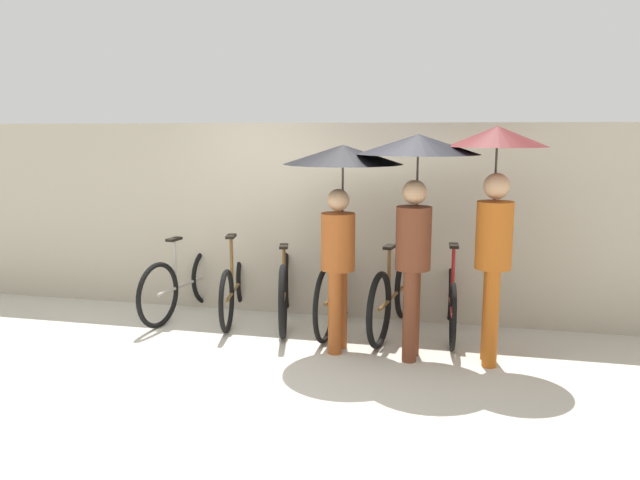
# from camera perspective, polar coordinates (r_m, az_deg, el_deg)

# --- Properties ---
(ground_plane) EXTENTS (30.00, 30.00, 0.00)m
(ground_plane) POSITION_cam_1_polar(r_m,az_deg,el_deg) (5.66, -4.11, -11.68)
(ground_plane) COLOR beige
(back_wall) EXTENTS (11.34, 0.12, 2.17)m
(back_wall) POSITION_cam_1_polar(r_m,az_deg,el_deg) (7.03, -0.05, 1.78)
(back_wall) COLOR #B2A893
(back_wall) RESTS_ON ground
(parked_bicycle_0) EXTENTS (0.46, 1.71, 1.02)m
(parked_bicycle_0) POSITION_cam_1_polar(r_m,az_deg,el_deg) (7.30, -12.22, -3.85)
(parked_bicycle_0) COLOR black
(parked_bicycle_0) RESTS_ON ground
(parked_bicycle_1) EXTENTS (0.50, 1.69, 1.06)m
(parked_bicycle_1) POSITION_cam_1_polar(r_m,az_deg,el_deg) (7.10, -7.75, -4.22)
(parked_bicycle_1) COLOR black
(parked_bicycle_1) RESTS_ON ground
(parked_bicycle_2) EXTENTS (0.59, 1.77, 0.97)m
(parked_bicycle_2) POSITION_cam_1_polar(r_m,az_deg,el_deg) (6.86, -3.23, -4.35)
(parked_bicycle_2) COLOR black
(parked_bicycle_2) RESTS_ON ground
(parked_bicycle_3) EXTENTS (0.44, 1.77, 1.09)m
(parked_bicycle_3) POSITION_cam_1_polar(r_m,az_deg,el_deg) (6.69, 1.62, -4.67)
(parked_bicycle_3) COLOR black
(parked_bicycle_3) RESTS_ON ground
(parked_bicycle_4) EXTENTS (0.45, 1.80, 1.00)m
(parked_bicycle_4) POSITION_cam_1_polar(r_m,az_deg,el_deg) (6.59, 6.70, -5.03)
(parked_bicycle_4) COLOR black
(parked_bicycle_4) RESTS_ON ground
(parked_bicycle_5) EXTENTS (0.44, 1.63, 1.04)m
(parked_bicycle_5) POSITION_cam_1_polar(r_m,az_deg,el_deg) (6.62, 11.90, -5.38)
(parked_bicycle_5) COLOR black
(parked_bicycle_5) RESTS_ON ground
(pedestrian_leading) EXTENTS (1.13, 1.13, 1.96)m
(pedestrian_leading) POSITION_cam_1_polar(r_m,az_deg,el_deg) (5.85, 1.98, 5.13)
(pedestrian_leading) COLOR #9E4C1E
(pedestrian_leading) RESTS_ON ground
(pedestrian_center) EXTENTS (1.12, 1.12, 2.06)m
(pedestrian_center) POSITION_cam_1_polar(r_m,az_deg,el_deg) (5.70, 8.82, 5.60)
(pedestrian_center) COLOR brown
(pedestrian_center) RESTS_ON ground
(pedestrian_trailing) EXTENTS (0.89, 0.89, 2.13)m
(pedestrian_trailing) POSITION_cam_1_polar(r_m,az_deg,el_deg) (5.72, 15.76, 4.78)
(pedestrian_trailing) COLOR #B25619
(pedestrian_trailing) RESTS_ON ground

